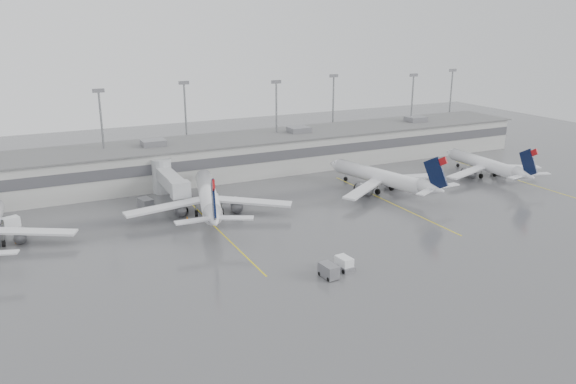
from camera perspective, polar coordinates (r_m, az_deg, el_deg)
name	(u,v)px	position (r m, az deg, el deg)	size (l,w,h in m)	color
ground	(388,264)	(83.08, 10.16, -7.25)	(260.00, 260.00, 0.00)	#555558
terminal	(241,155)	(130.53, -4.79, 3.80)	(152.00, 17.00, 9.45)	#A9A9A4
light_masts	(231,117)	(134.31, -5.77, 7.56)	(142.40, 8.00, 20.60)	gray
jet_bridge_right	(167,179)	(113.32, -12.19, 1.29)	(4.00, 17.20, 7.00)	#A8ABAE
stand_markings	(310,215)	(101.94, 2.26, -2.37)	(105.25, 40.00, 0.01)	yellow
jet_mid_left	(208,197)	(102.23, -8.09, -0.48)	(29.02, 32.93, 10.86)	white
jet_mid_right	(383,177)	(116.60, 9.66, 1.50)	(27.11, 30.74, 10.11)	white
jet_far_right	(487,165)	(134.07, 19.59, 2.65)	(25.44, 28.57, 9.24)	white
baggage_tug	(344,265)	(80.25, 5.71, -7.37)	(2.19, 3.15, 1.92)	white
baggage_cart	(329,271)	(77.70, 4.15, -7.97)	(1.96, 3.12, 1.91)	slate
gse_uld_a	(11,223)	(106.40, -26.34, -2.80)	(2.67, 1.78, 1.89)	white
gse_uld_b	(211,198)	(109.87, -7.83, -0.62)	(2.37, 1.58, 1.68)	white
gse_uld_c	(363,170)	(131.09, 7.63, 2.24)	(2.24, 1.49, 1.59)	white
gse_loader	(146,204)	(108.40, -14.26, -1.15)	(2.00, 3.20, 2.00)	slate
cone_a	(16,241)	(99.17, -25.92, -4.50)	(0.40, 0.40, 0.64)	orange
cone_b	(187,218)	(100.76, -10.20, -2.64)	(0.48, 0.48, 0.77)	orange
cone_c	(352,194)	(113.90, 6.54, -0.17)	(0.50, 0.50, 0.79)	orange
cone_d	(495,163)	(146.64, 20.27, 2.74)	(0.50, 0.50, 0.80)	orange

